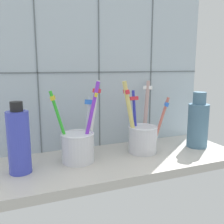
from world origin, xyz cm
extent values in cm
cube|color=#BCB7AD|center=(0.00, 0.00, 1.00)|extent=(64.00, 22.00, 2.00)
cube|color=#B2C1CC|center=(0.00, 12.00, 22.50)|extent=(64.00, 2.00, 45.00)
cube|color=slate|center=(-16.00, 10.90, 22.50)|extent=(0.30, 0.20, 45.00)
cube|color=slate|center=(0.00, 10.90, 22.50)|extent=(0.30, 0.20, 45.00)
cube|color=slate|center=(16.00, 10.90, 22.50)|extent=(0.30, 0.20, 45.00)
cube|color=slate|center=(0.00, 10.90, 22.60)|extent=(64.00, 0.20, 0.30)
cylinder|color=silver|center=(-8.62, 1.57, 5.34)|extent=(7.64, 7.64, 6.68)
torus|color=silver|center=(-8.62, 1.57, 8.68)|extent=(7.76, 7.76, 0.50)
cylinder|color=green|center=(-12.02, 2.92, 10.56)|extent=(5.15, 2.04, 16.52)
cube|color=yellow|center=(-13.67, 3.36, 17.13)|extent=(1.67, 2.70, 1.05)
cylinder|color=white|center=(-4.02, 4.23, 11.54)|extent=(5.21, 4.03, 18.50)
cube|color=#E5333F|center=(-2.61, 5.22, 18.19)|extent=(2.02, 2.24, 1.17)
cylinder|color=#B3BCCA|center=(-5.69, 3.62, 9.64)|extent=(3.19, 3.06, 14.64)
cube|color=blue|center=(-4.92, 4.34, 15.60)|extent=(2.05, 2.10, 1.25)
cylinder|color=#8C37E0|center=(-5.87, 0.82, 11.59)|extent=(5.05, 2.19, 18.58)
cube|color=yellow|center=(-4.55, 0.45, 17.86)|extent=(1.41, 2.49, 0.97)
cylinder|color=silver|center=(8.62, 1.57, 5.37)|extent=(7.42, 7.42, 6.73)
torus|color=silver|center=(8.62, 1.57, 8.73)|extent=(7.55, 7.55, 0.50)
cylinder|color=#B5938E|center=(12.14, 6.51, 11.18)|extent=(5.78, 6.96, 17.96)
cube|color=white|center=(13.78, 8.60, 18.15)|extent=(2.58, 2.31, 1.12)
cylinder|color=#CA685B|center=(12.62, -0.25, 9.42)|extent=(4.49, 2.32, 14.23)
cube|color=blue|center=(13.90, -0.75, 14.72)|extent=(1.55, 2.10, 1.13)
cylinder|color=#E4D273|center=(5.10, 1.54, 11.49)|extent=(4.85, 1.59, 18.40)
cube|color=#E5333F|center=(3.83, 1.68, 18.04)|extent=(1.30, 2.45, 1.09)
cylinder|color=#2C32B5|center=(7.36, 3.73, 10.20)|extent=(1.19, 2.86, 15.69)
cube|color=#E5333F|center=(7.24, 4.43, 15.93)|extent=(2.57, 1.33, 1.04)
cylinder|color=slate|center=(24.92, -0.10, 8.00)|extent=(5.54, 5.54, 12.00)
cylinder|color=slate|center=(24.92, -0.10, 15.66)|extent=(3.48, 3.48, 3.32)
cylinder|color=#3E49C5|center=(-21.46, 0.42, 8.59)|extent=(4.62, 4.62, 13.17)
cylinder|color=black|center=(-21.46, 0.42, 16.17)|extent=(2.54, 2.54, 2.00)
camera|label=1|loc=(-21.82, -53.06, 24.22)|focal=39.77mm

